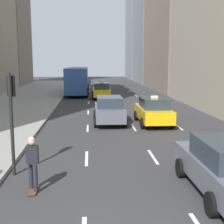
{
  "coord_description": "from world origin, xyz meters",
  "views": [
    {
      "loc": [
        -0.01,
        -4.56,
        3.98
      ],
      "look_at": [
        1.06,
        10.84,
        1.49
      ],
      "focal_mm": 50.0,
      "sensor_mm": 36.0,
      "label": 1
    }
  ],
  "objects_px": {
    "taxi_lead": "(153,111)",
    "traffic_light_pole": "(11,108)",
    "city_bus": "(77,79)",
    "sedan_silver_behind": "(109,110)",
    "taxi_second": "(101,91)",
    "skateboarder": "(33,162)"
  },
  "relations": [
    {
      "from": "taxi_lead",
      "to": "skateboarder",
      "type": "distance_m",
      "value": 11.68
    },
    {
      "from": "skateboarder",
      "to": "traffic_light_pole",
      "type": "bearing_deg",
      "value": 120.71
    },
    {
      "from": "traffic_light_pole",
      "to": "taxi_lead",
      "type": "bearing_deg",
      "value": 51.68
    },
    {
      "from": "taxi_second",
      "to": "skateboarder",
      "type": "relative_size",
      "value": 2.52
    },
    {
      "from": "taxi_lead",
      "to": "skateboarder",
      "type": "bearing_deg",
      "value": -119.8
    },
    {
      "from": "taxi_lead",
      "to": "taxi_second",
      "type": "distance_m",
      "value": 14.7
    },
    {
      "from": "taxi_lead",
      "to": "traffic_light_pole",
      "type": "xyz_separation_m",
      "value": [
        -6.75,
        -8.54,
        1.53
      ]
    },
    {
      "from": "skateboarder",
      "to": "traffic_light_pole",
      "type": "height_order",
      "value": "traffic_light_pole"
    },
    {
      "from": "taxi_lead",
      "to": "traffic_light_pole",
      "type": "relative_size",
      "value": 1.22
    },
    {
      "from": "taxi_second",
      "to": "skateboarder",
      "type": "height_order",
      "value": "taxi_second"
    },
    {
      "from": "taxi_second",
      "to": "skateboarder",
      "type": "distance_m",
      "value": 24.75
    },
    {
      "from": "city_bus",
      "to": "traffic_light_pole",
      "type": "relative_size",
      "value": 3.23
    },
    {
      "from": "taxi_second",
      "to": "sedan_silver_behind",
      "type": "distance_m",
      "value": 13.85
    },
    {
      "from": "sedan_silver_behind",
      "to": "city_bus",
      "type": "relative_size",
      "value": 0.39
    },
    {
      "from": "traffic_light_pole",
      "to": "taxi_second",
      "type": "bearing_deg",
      "value": 80.25
    },
    {
      "from": "taxi_lead",
      "to": "traffic_light_pole",
      "type": "height_order",
      "value": "traffic_light_pole"
    },
    {
      "from": "sedan_silver_behind",
      "to": "city_bus",
      "type": "bearing_deg",
      "value": 98.26
    },
    {
      "from": "city_bus",
      "to": "skateboarder",
      "type": "relative_size",
      "value": 6.65
    },
    {
      "from": "city_bus",
      "to": "taxi_lead",
      "type": "bearing_deg",
      "value": -74.3
    },
    {
      "from": "taxi_lead",
      "to": "city_bus",
      "type": "height_order",
      "value": "city_bus"
    },
    {
      "from": "taxi_second",
      "to": "city_bus",
      "type": "distance_m",
      "value": 6.27
    },
    {
      "from": "city_bus",
      "to": "sedan_silver_behind",
      "type": "bearing_deg",
      "value": -81.74
    }
  ]
}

